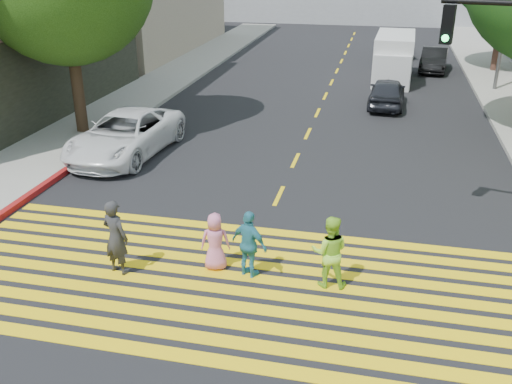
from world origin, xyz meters
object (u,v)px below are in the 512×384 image
(dark_car_near, at_px, (387,92))
(pedestrian_man, at_px, (116,237))
(white_sedan, at_px, (126,134))
(dark_car_parked, at_px, (434,60))
(pedestrian_woman, at_px, (330,252))
(pedestrian_child, at_px, (215,242))
(white_van, at_px, (394,60))
(pedestrian_extra, at_px, (249,245))
(silver_car, at_px, (397,45))

(dark_car_near, bearing_deg, pedestrian_man, 72.71)
(white_sedan, bearing_deg, dark_car_parked, 60.91)
(pedestrian_woman, distance_m, white_sedan, 10.09)
(pedestrian_child, xyz_separation_m, white_van, (3.70, 20.20, 0.46))
(pedestrian_woman, height_order, pedestrian_extra, pedestrian_woman)
(dark_car_near, relative_size, dark_car_parked, 0.96)
(pedestrian_woman, relative_size, white_van, 0.31)
(silver_car, bearing_deg, pedestrian_man, 72.28)
(pedestrian_child, bearing_deg, dark_car_near, -117.03)
(dark_car_near, relative_size, silver_car, 0.85)
(pedestrian_man, bearing_deg, dark_car_parked, -90.79)
(white_sedan, bearing_deg, pedestrian_extra, -44.30)
(pedestrian_extra, xyz_separation_m, white_van, (2.90, 20.35, 0.36))
(pedestrian_man, distance_m, dark_car_parked, 25.30)
(pedestrian_extra, distance_m, white_van, 20.56)
(pedestrian_extra, bearing_deg, dark_car_near, -75.94)
(pedestrian_child, xyz_separation_m, dark_car_parked, (5.96, 23.37, -0.02))
(pedestrian_extra, bearing_deg, white_sedan, -24.27)
(white_sedan, height_order, dark_car_parked, white_sedan)
(dark_car_near, xyz_separation_m, white_van, (0.22, 5.30, 0.49))
(white_sedan, xyz_separation_m, silver_car, (9.01, 21.68, -0.09))
(silver_car, distance_m, dark_car_parked, 5.23)
(pedestrian_extra, distance_m, dark_car_near, 15.28)
(dark_car_near, bearing_deg, white_van, -90.05)
(pedestrian_man, xyz_separation_m, white_van, (5.74, 20.84, 0.26))
(white_sedan, bearing_deg, pedestrian_woman, -37.01)
(pedestrian_man, bearing_deg, pedestrian_child, -144.94)
(silver_car, bearing_deg, pedestrian_extra, 77.69)
(pedestrian_woman, bearing_deg, pedestrian_man, 0.62)
(silver_car, bearing_deg, dark_car_parked, 106.92)
(pedestrian_woman, relative_size, dark_car_near, 0.43)
(pedestrian_woman, height_order, white_sedan, pedestrian_woman)
(pedestrian_man, distance_m, white_van, 21.62)
(pedestrian_extra, distance_m, silver_car, 28.50)
(pedestrian_man, relative_size, white_sedan, 0.33)
(dark_car_parked, bearing_deg, pedestrian_extra, -95.89)
(pedestrian_extra, distance_m, dark_car_parked, 24.07)
(pedestrian_child, relative_size, white_van, 0.26)
(pedestrian_woman, bearing_deg, white_van, -98.89)
(pedestrian_child, relative_size, dark_car_parked, 0.34)
(pedestrian_woman, distance_m, dark_car_parked, 23.76)
(pedestrian_extra, relative_size, white_van, 0.30)
(dark_car_parked, bearing_deg, pedestrian_man, -101.95)
(dark_car_near, bearing_deg, silver_car, -89.62)
(white_van, bearing_deg, pedestrian_woman, -91.43)
(pedestrian_child, xyz_separation_m, pedestrian_extra, (0.81, -0.15, 0.10))
(pedestrian_child, height_order, dark_car_near, pedestrian_child)
(pedestrian_extra, relative_size, silver_car, 0.35)
(white_van, bearing_deg, pedestrian_extra, -96.20)
(white_sedan, relative_size, white_van, 1.03)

